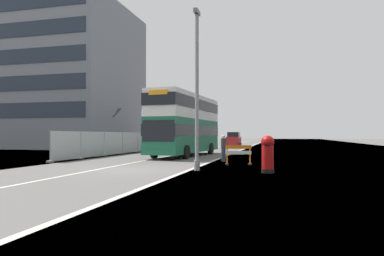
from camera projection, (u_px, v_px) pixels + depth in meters
ground at (141, 171)px, 17.19m from camera, size 140.00×280.00×0.10m
double_decker_bus at (186, 124)px, 28.51m from camera, size 3.41×11.22×4.94m
lamppost_foreground at (197, 95)px, 16.85m from camera, size 0.29×0.70×7.81m
red_pillar_postbox at (268, 152)px, 15.81m from camera, size 0.60×0.60×1.70m
roadworks_barrier at (239, 153)px, 20.05m from camera, size 1.53×0.83×1.12m
construction_site_fence at (130, 143)px, 33.20m from camera, size 0.44×24.00×2.02m
car_oncoming_near at (188, 140)px, 45.94m from camera, size 2.08×4.08×2.29m
car_receding_mid at (234, 140)px, 52.17m from camera, size 2.01×3.89×2.13m
bare_tree_far_verge_near at (110, 127)px, 43.32m from camera, size 2.56×3.18×5.25m
bare_tree_far_verge_mid at (174, 132)px, 66.70m from camera, size 2.40×2.10×5.05m
pedestrian_at_kerb at (223, 148)px, 22.48m from camera, size 0.34×0.34×1.72m
backdrop_office_block at (50, 80)px, 48.84m from camera, size 22.47×16.13×18.93m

